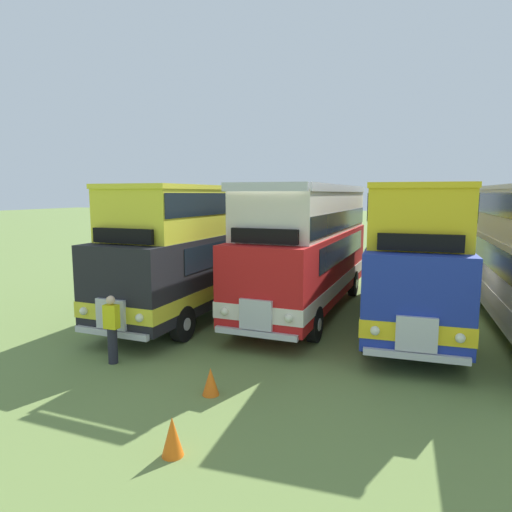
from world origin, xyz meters
TOP-DOWN VIEW (x-y plane):
  - ground_plane at (0.00, 0.00)m, footprint 200.00×200.00m
  - bus_first_in_row at (-8.89, 0.00)m, footprint 3.14×11.47m
  - bus_second_in_row at (-5.33, 0.45)m, footprint 3.07×10.04m
  - bus_third_in_row at (-1.78, 0.36)m, footprint 2.77×10.55m
  - cone_near_end at (-5.75, -7.09)m, footprint 0.36×0.36m
  - cone_mid_row at (-5.41, -9.33)m, footprint 0.36×0.36m
  - marshal_person at (-8.82, -6.24)m, footprint 0.36×0.24m
  - rope_fence_line at (0.00, 12.59)m, footprint 23.87×0.08m

SIDE VIEW (x-z plane):
  - ground_plane at x=0.00m, z-range 0.00..0.00m
  - cone_near_end at x=-5.75m, z-range 0.00..0.59m
  - cone_mid_row at x=-5.41m, z-range 0.00..0.66m
  - rope_fence_line at x=0.00m, z-range 0.14..1.19m
  - marshal_person at x=-8.82m, z-range 0.02..1.75m
  - bus_second_in_row at x=-5.33m, z-range 0.10..4.62m
  - bus_third_in_row at x=-1.78m, z-range 0.23..4.72m
  - bus_first_in_row at x=-8.89m, z-range 0.23..4.72m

